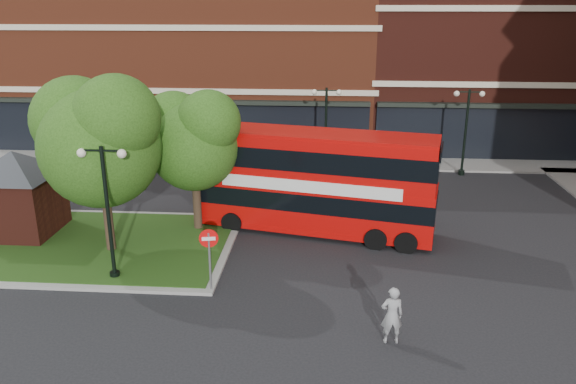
# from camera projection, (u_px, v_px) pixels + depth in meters

# --- Properties ---
(ground) EXTENTS (120.00, 120.00, 0.00)m
(ground) POSITION_uv_depth(u_px,v_px,m) (264.00, 287.00, 19.94)
(ground) COLOR black
(ground) RESTS_ON ground
(pavement_far) EXTENTS (44.00, 3.00, 0.12)m
(pavement_far) POSITION_uv_depth(u_px,v_px,m) (294.00, 161.00, 35.51)
(pavement_far) COLOR slate
(pavement_far) RESTS_ON ground
(terrace_far_left) EXTENTS (26.00, 12.00, 14.00)m
(terrace_far_left) POSITION_uv_depth(u_px,v_px,m) (191.00, 40.00, 40.93)
(terrace_far_left) COLOR maroon
(terrace_far_left) RESTS_ON ground
(terrace_far_right) EXTENTS (18.00, 12.00, 16.00)m
(terrace_far_right) POSITION_uv_depth(u_px,v_px,m) (501.00, 27.00, 39.09)
(terrace_far_right) COLOR #471911
(terrace_far_right) RESTS_ON ground
(traffic_island) EXTENTS (12.60, 7.60, 0.15)m
(traffic_island) POSITION_uv_depth(u_px,v_px,m) (81.00, 244.00, 23.31)
(traffic_island) COLOR gray
(traffic_island) RESTS_ON ground
(kiosk) EXTENTS (6.51, 6.51, 3.60)m
(kiosk) POSITION_uv_depth(u_px,v_px,m) (16.00, 184.00, 23.74)
(kiosk) COLOR #471911
(kiosk) RESTS_ON traffic_island
(tree_island_west) EXTENTS (5.40, 4.71, 7.21)m
(tree_island_west) POSITION_uv_depth(u_px,v_px,m) (98.00, 136.00, 21.30)
(tree_island_west) COLOR #2D2116
(tree_island_west) RESTS_ON ground
(tree_island_east) EXTENTS (4.46, 3.90, 6.29)m
(tree_island_east) POSITION_uv_depth(u_px,v_px,m) (192.00, 137.00, 23.62)
(tree_island_east) COLOR #2D2116
(tree_island_east) RESTS_ON ground
(lamp_island) EXTENTS (1.72, 0.36, 5.00)m
(lamp_island) POSITION_uv_depth(u_px,v_px,m) (107.00, 207.00, 19.61)
(lamp_island) COLOR black
(lamp_island) RESTS_ON ground
(lamp_far_left) EXTENTS (1.72, 0.36, 5.00)m
(lamp_far_left) POSITION_uv_depth(u_px,v_px,m) (326.00, 125.00, 32.60)
(lamp_far_left) COLOR black
(lamp_far_left) RESTS_ON ground
(lamp_far_right) EXTENTS (1.72, 0.36, 5.00)m
(lamp_far_right) POSITION_uv_depth(u_px,v_px,m) (466.00, 127.00, 32.04)
(lamp_far_right) COLOR black
(lamp_far_right) RESTS_ON ground
(bus) EXTENTS (10.47, 4.50, 3.90)m
(bus) POSITION_uv_depth(u_px,v_px,m) (316.00, 176.00, 24.05)
(bus) COLOR #B70907
(bus) RESTS_ON ground
(woman) EXTENTS (0.70, 0.49, 1.81)m
(woman) POSITION_uv_depth(u_px,v_px,m) (392.00, 315.00, 16.42)
(woman) COLOR gray
(woman) RESTS_ON ground
(car_silver) EXTENTS (3.69, 1.72, 1.22)m
(car_silver) POSITION_uv_depth(u_px,v_px,m) (206.00, 160.00, 33.80)
(car_silver) COLOR silver
(car_silver) RESTS_ON ground
(car_white) EXTENTS (4.35, 1.52, 1.43)m
(car_white) POSITION_uv_depth(u_px,v_px,m) (383.00, 155.00, 34.45)
(car_white) COLOR silver
(car_white) RESTS_ON ground
(no_entry_sign) EXTENTS (0.65, 0.17, 2.36)m
(no_entry_sign) POSITION_uv_depth(u_px,v_px,m) (209.00, 248.00, 19.06)
(no_entry_sign) COLOR slate
(no_entry_sign) RESTS_ON ground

